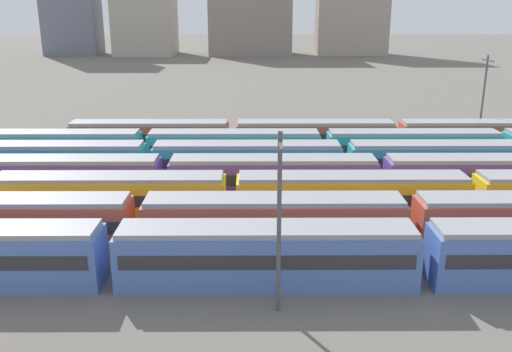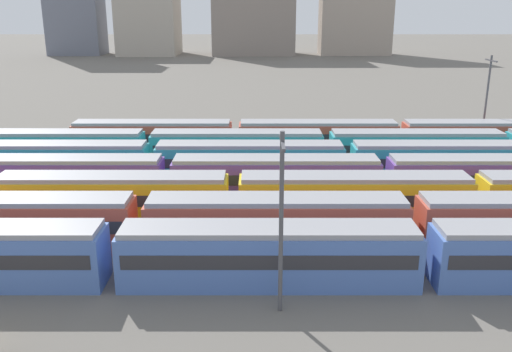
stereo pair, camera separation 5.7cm
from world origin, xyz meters
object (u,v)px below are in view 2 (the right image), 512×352
object	(u,v)px
train_track_4	(443,161)
catenary_pole_0	(279,216)
train_track_2	(471,197)
train_track_3	(273,177)
train_track_6	(315,137)
catenary_pole_1	(484,97)
train_track_5	(502,148)

from	to	relation	value
train_track_4	catenary_pole_0	distance (m)	29.58
train_track_2	train_track_3	size ratio (longest dim) A/B	1.34
train_track_4	train_track_2	bearing A→B (deg)	-96.41
train_track_2	train_track_4	bearing A→B (deg)	83.59
train_track_4	train_track_6	world-z (taller)	same
train_track_6	catenary_pole_1	world-z (taller)	catenary_pole_1
train_track_4	catenary_pole_0	xyz separation A→B (m)	(-16.97, -23.94, 3.75)
train_track_4	train_track_5	xyz separation A→B (m)	(8.03, 5.20, 0.00)
train_track_5	catenary_pole_1	distance (m)	9.34
train_track_4	train_track_6	distance (m)	15.30
train_track_6	catenary_pole_0	bearing A→B (deg)	-99.50
catenary_pole_0	train_track_4	bearing A→B (deg)	54.67
train_track_3	train_track_5	distance (m)	26.71
train_track_4	train_track_6	bearing A→B (deg)	137.19
train_track_2	train_track_6	world-z (taller)	same
train_track_4	train_track_5	bearing A→B (deg)	32.93
train_track_4	train_track_6	size ratio (longest dim) A/B	1.68
train_track_2	train_track_5	xyz separation A→B (m)	(9.20, 15.60, 0.00)
train_track_5	catenary_pole_1	world-z (taller)	catenary_pole_1
catenary_pole_0	catenary_pole_1	world-z (taller)	catenary_pole_1
train_track_5	catenary_pole_1	bearing A→B (deg)	83.83
train_track_6	catenary_pole_0	size ratio (longest dim) A/B	5.47
train_track_2	train_track_4	distance (m)	10.47
train_track_5	catenary_pole_0	bearing A→B (deg)	-130.63
train_track_5	train_track_6	distance (m)	19.94
catenary_pole_0	catenary_pole_1	bearing A→B (deg)	55.36
train_track_5	train_track_2	bearing A→B (deg)	-120.52
train_track_3	catenary_pole_0	world-z (taller)	catenary_pole_0
train_track_3	train_track_4	xyz separation A→B (m)	(16.57, 5.20, 0.00)
catenary_pole_0	train_track_2	bearing A→B (deg)	40.59
train_track_6	catenary_pole_1	distance (m)	20.81
train_track_2	train_track_6	size ratio (longest dim) A/B	1.34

